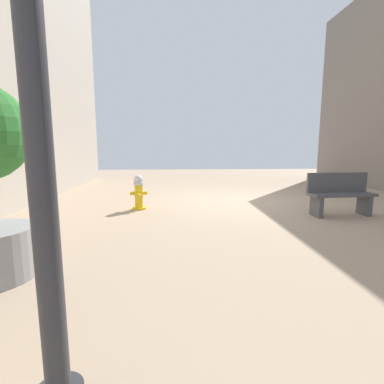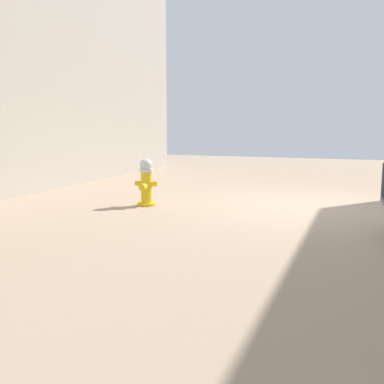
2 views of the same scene
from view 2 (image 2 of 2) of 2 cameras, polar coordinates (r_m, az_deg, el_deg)
name	(u,v)px [view 2 (image 2 of 2)]	position (r m, az deg, el deg)	size (l,w,h in m)	color
ground_plane	(305,205)	(8.38, 14.09, -1.66)	(23.40, 23.40, 0.00)	tan
fire_hydrant	(146,182)	(8.11, -5.79, 1.25)	(0.43, 0.40, 0.85)	gold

